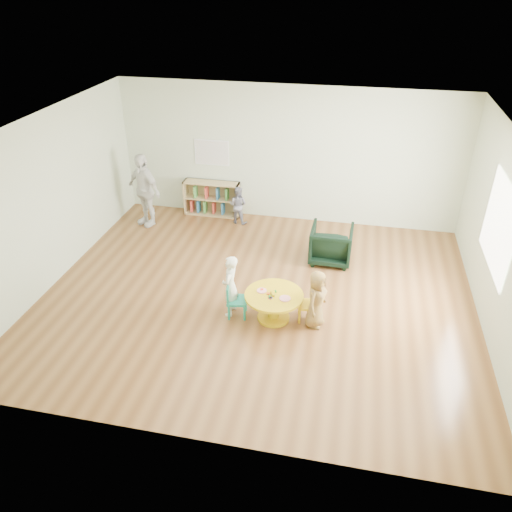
# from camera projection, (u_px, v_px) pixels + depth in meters

# --- Properties ---
(room) EXTENTS (7.10, 7.00, 2.80)m
(room) POSITION_uv_depth(u_px,v_px,m) (259.00, 190.00, 7.33)
(room) COLOR brown
(room) RESTS_ON ground
(activity_table) EXTENTS (0.90, 0.90, 0.49)m
(activity_table) POSITION_uv_depth(u_px,v_px,m) (274.00, 302.00, 7.59)
(activity_table) COLOR gold
(activity_table) RESTS_ON ground
(kid_chair_left) EXTENTS (0.35, 0.35, 0.57)m
(kid_chair_left) POSITION_uv_depth(u_px,v_px,m) (234.00, 299.00, 7.67)
(kid_chair_left) COLOR #18896E
(kid_chair_left) RESTS_ON ground
(kid_chair_right) EXTENTS (0.33, 0.33, 0.54)m
(kid_chair_right) POSITION_uv_depth(u_px,v_px,m) (310.00, 304.00, 7.59)
(kid_chair_right) COLOR gold
(kid_chair_right) RESTS_ON ground
(bookshelf) EXTENTS (1.20, 0.30, 0.75)m
(bookshelf) POSITION_uv_depth(u_px,v_px,m) (212.00, 198.00, 10.80)
(bookshelf) COLOR tan
(bookshelf) RESTS_ON ground
(alphabet_poster) EXTENTS (0.74, 0.01, 0.54)m
(alphabet_poster) POSITION_uv_depth(u_px,v_px,m) (212.00, 153.00, 10.41)
(alphabet_poster) COLOR white
(alphabet_poster) RESTS_ON ground
(armchair) EXTENTS (0.75, 0.77, 0.69)m
(armchair) POSITION_uv_depth(u_px,v_px,m) (331.00, 244.00, 9.08)
(armchair) COLOR black
(armchair) RESTS_ON ground
(child_left) EXTENTS (0.26, 0.38, 1.01)m
(child_left) POSITION_uv_depth(u_px,v_px,m) (230.00, 286.00, 7.62)
(child_left) COLOR white
(child_left) RESTS_ON ground
(child_right) EXTENTS (0.41, 0.52, 0.93)m
(child_right) POSITION_uv_depth(u_px,v_px,m) (316.00, 299.00, 7.39)
(child_right) COLOR yellow
(child_right) RESTS_ON ground
(toddler) EXTENTS (0.44, 0.37, 0.81)m
(toddler) POSITION_uv_depth(u_px,v_px,m) (238.00, 205.00, 10.41)
(toddler) COLOR #191D3E
(toddler) RESTS_ON ground
(adult_caretaker) EXTENTS (0.97, 0.75, 1.53)m
(adult_caretaker) POSITION_uv_depth(u_px,v_px,m) (144.00, 190.00, 10.19)
(adult_caretaker) COLOR white
(adult_caretaker) RESTS_ON ground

